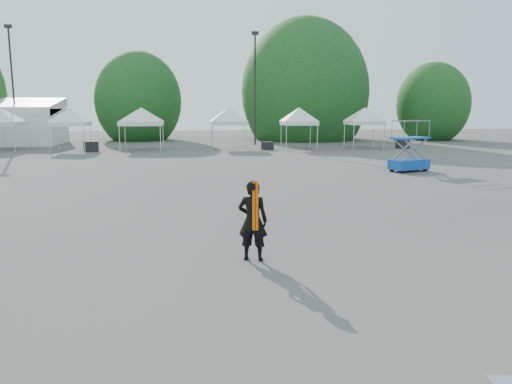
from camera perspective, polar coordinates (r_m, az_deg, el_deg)
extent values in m
plane|color=#474442|center=(13.12, 3.18, -5.36)|extent=(120.00, 120.00, 0.00)
cylinder|color=black|center=(49.10, -26.02, 10.65)|extent=(0.16, 0.16, 10.00)
cube|color=black|center=(49.54, -26.48, 16.60)|extent=(0.60, 0.25, 0.30)
cylinder|color=black|center=(44.79, -0.10, 11.48)|extent=(0.16, 0.16, 9.50)
cube|color=black|center=(45.20, -0.11, 17.70)|extent=(0.60, 0.25, 0.30)
cylinder|color=#382314|center=(52.84, -13.17, 7.05)|extent=(0.36, 0.36, 2.27)
ellipsoid|color=#184617|center=(52.79, -13.29, 10.09)|extent=(4.16, 4.16, 4.78)
cylinder|color=#382314|center=(52.72, 5.54, 7.54)|extent=(0.36, 0.36, 2.80)
ellipsoid|color=#184617|center=(52.70, 5.61, 11.29)|extent=(5.12, 5.12, 5.89)
cylinder|color=#382314|center=(55.13, 19.41, 6.77)|extent=(0.36, 0.36, 2.10)
ellipsoid|color=#184617|center=(55.08, 19.57, 9.45)|extent=(3.84, 3.84, 4.42)
cylinder|color=silver|center=(42.16, -25.91, 5.51)|extent=(0.06, 0.06, 2.00)
cylinder|color=silver|center=(44.96, -24.69, 5.81)|extent=(0.06, 0.06, 2.00)
cube|color=white|center=(44.00, -27.22, 6.96)|extent=(3.15, 3.15, 0.30)
cylinder|color=silver|center=(40.27, -22.54, 5.59)|extent=(0.06, 0.06, 2.00)
cylinder|color=silver|center=(39.67, -19.03, 5.75)|extent=(0.06, 0.06, 2.00)
cylinder|color=silver|center=(42.69, -21.64, 5.85)|extent=(0.06, 0.06, 2.00)
cylinder|color=silver|center=(42.12, -18.32, 5.99)|extent=(0.06, 0.06, 2.00)
cube|color=white|center=(41.12, -20.47, 7.30)|extent=(2.71, 2.71, 0.30)
pyramid|color=white|center=(41.10, -20.58, 9.04)|extent=(3.84, 3.84, 1.10)
cylinder|color=silver|center=(39.30, -15.33, 5.90)|extent=(0.06, 0.06, 2.00)
cylinder|color=silver|center=(38.97, -10.86, 6.04)|extent=(0.06, 0.06, 2.00)
cylinder|color=silver|center=(42.32, -14.73, 6.18)|extent=(0.06, 0.06, 2.00)
cylinder|color=silver|center=(42.01, -10.57, 6.31)|extent=(0.06, 0.06, 2.00)
cube|color=white|center=(40.57, -12.93, 7.64)|extent=(3.26, 3.26, 0.30)
pyramid|color=white|center=(40.55, -13.00, 9.40)|extent=(4.61, 4.61, 1.10)
cylinder|color=silver|center=(39.40, -4.95, 6.22)|extent=(0.06, 0.06, 2.00)
cylinder|color=silver|center=(39.58, -1.05, 6.27)|extent=(0.06, 0.06, 2.00)
cylinder|color=silver|center=(42.07, -5.07, 6.44)|extent=(0.06, 0.06, 2.00)
cylinder|color=silver|center=(42.24, -1.42, 6.49)|extent=(0.06, 0.06, 2.00)
cube|color=white|center=(40.75, -3.14, 7.88)|extent=(2.88, 2.88, 0.30)
pyramid|color=white|center=(40.73, -3.16, 9.64)|extent=(4.07, 4.07, 1.10)
cylinder|color=silver|center=(39.21, 3.49, 6.22)|extent=(0.06, 0.06, 2.00)
cylinder|color=silver|center=(39.72, 7.03, 6.21)|extent=(0.06, 0.06, 2.00)
cylinder|color=silver|center=(41.65, 2.88, 6.43)|extent=(0.06, 0.06, 2.00)
cylinder|color=silver|center=(42.13, 6.23, 6.43)|extent=(0.06, 0.06, 2.00)
cube|color=white|center=(40.61, 4.93, 7.85)|extent=(2.68, 2.68, 0.30)
pyramid|color=white|center=(40.59, 4.96, 9.62)|extent=(3.79, 3.79, 1.10)
cylinder|color=silver|center=(40.65, 11.10, 6.18)|extent=(0.06, 0.06, 2.00)
cylinder|color=silver|center=(41.49, 14.45, 6.13)|extent=(0.06, 0.06, 2.00)
cylinder|color=silver|center=(43.06, 10.06, 6.41)|extent=(0.06, 0.06, 2.00)
cylinder|color=silver|center=(43.86, 13.25, 6.36)|extent=(0.06, 0.06, 2.00)
cube|color=white|center=(42.20, 12.27, 7.74)|extent=(2.73, 2.73, 0.30)
pyramid|color=white|center=(42.18, 12.33, 9.43)|extent=(3.87, 3.87, 1.10)
imported|color=black|center=(11.11, -0.38, -3.28)|extent=(0.76, 0.61, 1.82)
cube|color=#EE5204|center=(10.86, -0.27, -1.63)|extent=(0.15, 0.02, 1.09)
cube|color=#0B3C95|center=(27.70, 17.07, 3.07)|extent=(2.32, 1.75, 0.52)
cube|color=#0B3C95|center=(27.58, 17.21, 5.92)|extent=(2.22, 1.68, 0.09)
cylinder|color=black|center=(26.87, 16.55, 2.39)|extent=(0.34, 0.24, 0.31)
cylinder|color=black|center=(28.00, 18.79, 2.56)|extent=(0.34, 0.24, 0.31)
cylinder|color=black|center=(27.48, 15.26, 2.61)|extent=(0.34, 0.24, 0.31)
cylinder|color=black|center=(28.59, 17.51, 2.77)|extent=(0.34, 0.24, 0.31)
cube|color=black|center=(40.15, -18.34, 4.96)|extent=(1.22, 1.09, 0.79)
cube|color=black|center=(39.74, 1.32, 5.30)|extent=(0.97, 0.84, 0.64)
cube|color=black|center=(42.89, 16.41, 5.28)|extent=(1.04, 0.89, 0.70)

